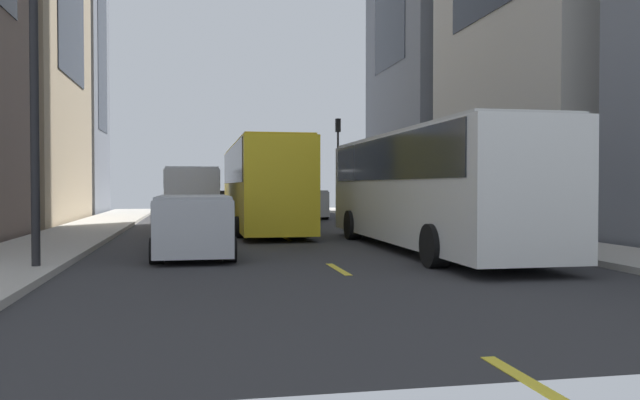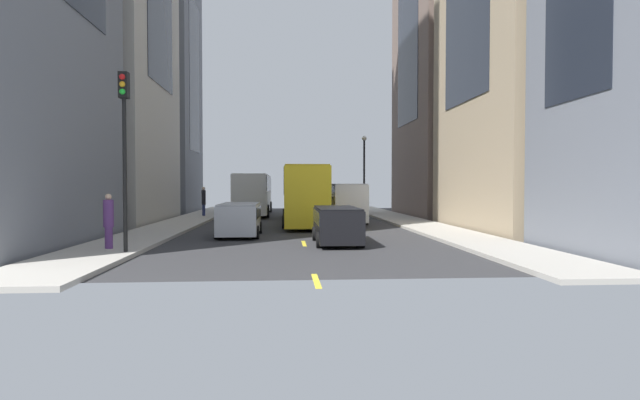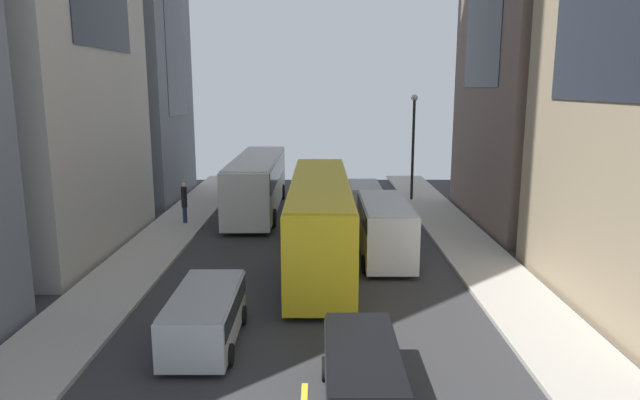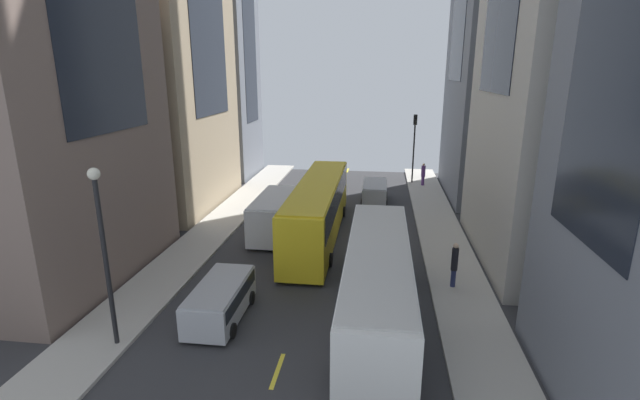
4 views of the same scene
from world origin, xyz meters
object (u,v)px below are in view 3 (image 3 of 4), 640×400
at_px(city_bus_white, 260,179).
at_px(car_silver_2, 368,195).
at_px(streetcar_yellow, 323,212).
at_px(car_black_0, 365,374).
at_px(car_silver_1, 208,313).
at_px(delivery_van_white, 388,226).
at_px(pedestrian_crossing_near, 187,201).

xyz_separation_m(city_bus_white, car_silver_2, (6.57, 0.59, -1.07)).
xyz_separation_m(streetcar_yellow, car_black_0, (1.00, -11.93, -1.21)).
xyz_separation_m(streetcar_yellow, car_silver_1, (-3.38, -8.43, -1.18)).
relative_size(delivery_van_white, car_black_0, 1.36).
relative_size(car_silver_1, pedestrian_crossing_near, 1.98).
bearing_deg(delivery_van_white, streetcar_yellow, -179.74).
relative_size(car_black_0, car_silver_1, 1.00).
bearing_deg(city_bus_white, pedestrian_crossing_near, -136.00).
bearing_deg(delivery_van_white, car_silver_2, 90.44).
bearing_deg(pedestrian_crossing_near, car_silver_1, 156.98).
relative_size(delivery_van_white, car_silver_2, 1.37).
distance_m(city_bus_white, streetcar_yellow, 10.41).
distance_m(city_bus_white, car_black_0, 22.18).
bearing_deg(car_silver_1, city_bus_white, 91.30).
bearing_deg(car_black_0, car_silver_2, 85.43).
height_order(delivery_van_white, car_silver_2, delivery_van_white).
distance_m(delivery_van_white, car_silver_1, 10.51).
bearing_deg(car_silver_1, car_silver_2, 71.78).
xyz_separation_m(delivery_van_white, car_silver_1, (-6.24, -8.44, -0.57)).
distance_m(streetcar_yellow, car_silver_1, 9.16).
height_order(streetcar_yellow, car_silver_1, streetcar_yellow).
bearing_deg(city_bus_white, car_silver_1, -88.70).
xyz_separation_m(car_silver_1, car_silver_2, (6.16, 18.71, 0.00)).
relative_size(city_bus_white, car_silver_1, 2.85).
relative_size(streetcar_yellow, car_silver_1, 3.20).
height_order(delivery_van_white, pedestrian_crossing_near, delivery_van_white).
distance_m(streetcar_yellow, delivery_van_white, 2.92).
distance_m(city_bus_white, car_silver_1, 18.16).
bearing_deg(car_black_0, city_bus_white, 102.49).
bearing_deg(car_silver_2, car_black_0, -94.57).
height_order(car_silver_1, pedestrian_crossing_near, pedestrian_crossing_near).
height_order(city_bus_white, pedestrian_crossing_near, city_bus_white).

